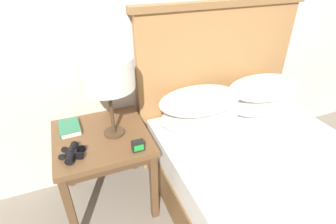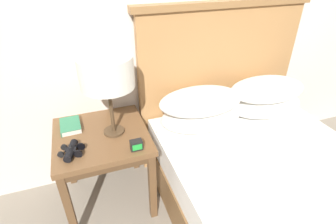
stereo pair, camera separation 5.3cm
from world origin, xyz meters
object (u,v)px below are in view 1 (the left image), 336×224
Objects in this scene: nightstand at (102,145)px; bed at (278,187)px; book_on_nightstand at (69,128)px; alarm_clock at (138,146)px; binoculars_pair at (72,153)px; table_lamp at (107,74)px.

bed reaches higher than nightstand.
alarm_clock is (0.36, -0.36, 0.01)m from book_on_nightstand.
book_on_nightstand is at bearing 134.91° from alarm_clock.
nightstand is 0.25m from binoculars_pair.
bed is 1.26m from binoculars_pair.
table_lamp is at bearing 147.49° from bed.
nightstand is 3.52× the size of binoculars_pair.
bed is at bearing -20.73° from binoculars_pair.
table_lamp is (-0.88, 0.56, 0.67)m from bed.
table_lamp is 7.16× the size of alarm_clock.
bed is 10.45× the size of book_on_nightstand.
table_lamp is (0.08, -0.01, 0.48)m from nightstand.
bed is 0.91m from alarm_clock.
nightstand is at bearing 38.19° from binoculars_pair.
binoculars_pair is at bearing -90.24° from book_on_nightstand.
book_on_nightstand is at bearing 148.34° from bed.
table_lamp is 0.48m from binoculars_pair.
alarm_clock is at bearing 156.15° from bed.
alarm_clock is at bearing -45.09° from book_on_nightstand.
bed reaches higher than binoculars_pair.
book_on_nightstand is (-0.18, 0.13, 0.09)m from nightstand.
bed is 11.84× the size of binoculars_pair.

